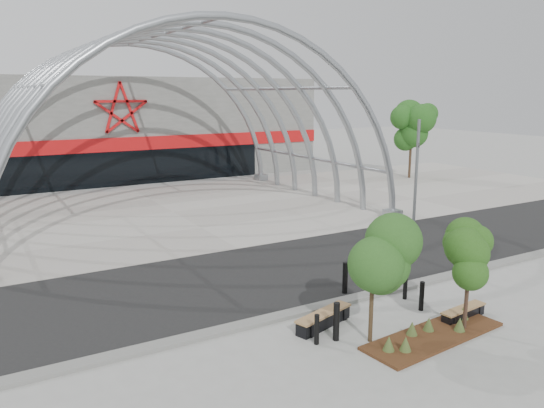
# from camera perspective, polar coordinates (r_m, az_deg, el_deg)

# --- Properties ---
(ground) EXTENTS (140.00, 140.00, 0.00)m
(ground) POSITION_cam_1_polar(r_m,az_deg,el_deg) (18.02, 6.48, -10.41)
(ground) COLOR gray
(ground) RESTS_ON ground
(road) EXTENTS (140.00, 7.00, 0.02)m
(road) POSITION_cam_1_polar(r_m,az_deg,el_deg) (20.74, 0.70, -7.27)
(road) COLOR black
(road) RESTS_ON ground
(forecourt) EXTENTS (60.00, 17.00, 0.04)m
(forecourt) POSITION_cam_1_polar(r_m,az_deg,el_deg) (31.27, -10.60, -0.87)
(forecourt) COLOR #A59F95
(forecourt) RESTS_ON ground
(kerb) EXTENTS (60.00, 0.50, 0.12)m
(kerb) POSITION_cam_1_polar(r_m,az_deg,el_deg) (17.81, 6.97, -10.49)
(kerb) COLOR slate
(kerb) RESTS_ON ground
(arena_building) EXTENTS (34.00, 15.24, 8.00)m
(arena_building) POSITION_cam_1_polar(r_m,az_deg,el_deg) (47.93, -18.08, 7.92)
(arena_building) COLOR slate
(arena_building) RESTS_ON ground
(vault_canopy) EXTENTS (20.80, 15.80, 20.36)m
(vault_canopy) POSITION_cam_1_polar(r_m,az_deg,el_deg) (31.28, -10.60, -0.88)
(vault_canopy) COLOR #989DA2
(vault_canopy) RESTS_ON ground
(planting_bed) EXTENTS (4.72, 1.84, 0.49)m
(planting_bed) POSITION_cam_1_polar(r_m,az_deg,el_deg) (16.12, 16.83, -13.21)
(planting_bed) COLOR #391C0D
(planting_bed) RESTS_ON ground
(signal_pole) EXTENTS (0.22, 0.78, 5.51)m
(signal_pole) POSITION_cam_1_polar(r_m,az_deg,el_deg) (28.16, 15.27, 3.43)
(signal_pole) COLOR slate
(signal_pole) RESTS_ON ground
(street_tree_0) EXTENTS (1.63, 1.63, 3.72)m
(street_tree_0) POSITION_cam_1_polar(r_m,az_deg,el_deg) (14.58, 10.88, -4.82)
(street_tree_0) COLOR #342815
(street_tree_0) RESTS_ON ground
(street_tree_1) EXTENTS (1.46, 1.46, 3.44)m
(street_tree_1) POSITION_cam_1_polar(r_m,az_deg,el_deg) (16.05, 20.56, -4.58)
(street_tree_1) COLOR #311E18
(street_tree_1) RESTS_ON ground
(bench_0) EXTENTS (2.20, 1.08, 0.45)m
(bench_0) POSITION_cam_1_polar(r_m,az_deg,el_deg) (16.16, 5.58, -12.25)
(bench_0) COLOR black
(bench_0) RESTS_ON ground
(bench_1) EXTENTS (1.82, 0.58, 0.37)m
(bench_1) POSITION_cam_1_polar(r_m,az_deg,el_deg) (17.58, 19.87, -11.02)
(bench_1) COLOR black
(bench_1) RESTS_ON ground
(bollard_0) EXTENTS (0.14, 0.14, 0.87)m
(bollard_0) POSITION_cam_1_polar(r_m,az_deg,el_deg) (15.02, 4.83, -13.30)
(bollard_0) COLOR black
(bollard_0) RESTS_ON ground
(bollard_1) EXTENTS (0.18, 0.18, 1.11)m
(bollard_1) POSITION_cam_1_polar(r_m,az_deg,el_deg) (15.24, 6.94, -12.44)
(bollard_1) COLOR black
(bollard_1) RESTS_ON ground
(bollard_2) EXTENTS (0.18, 0.18, 1.12)m
(bollard_2) POSITION_cam_1_polar(r_m,az_deg,el_deg) (18.59, 7.87, -7.90)
(bollard_2) COLOR black
(bollard_2) RESTS_ON ground
(bollard_3) EXTENTS (0.15, 0.15, 0.95)m
(bollard_3) POSITION_cam_1_polar(r_m,az_deg,el_deg) (17.74, 15.80, -9.51)
(bollard_3) COLOR black
(bollard_3) RESTS_ON ground
(bollard_4) EXTENTS (0.14, 0.14, 0.89)m
(bollard_4) POSITION_cam_1_polar(r_m,az_deg,el_deg) (18.54, 14.14, -8.59)
(bollard_4) COLOR black
(bollard_4) RESTS_ON ground
(bg_tree_1) EXTENTS (2.70, 2.70, 5.91)m
(bg_tree_1) POSITION_cam_1_polar(r_m,az_deg,el_deg) (44.17, 14.81, 8.16)
(bg_tree_1) COLOR black
(bg_tree_1) RESTS_ON ground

